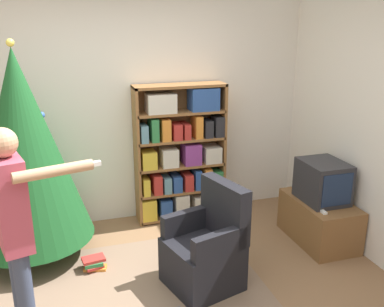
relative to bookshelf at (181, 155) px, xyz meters
name	(u,v)px	position (x,y,z in m)	size (l,w,h in m)	color
wall_back	(114,108)	(-0.69, 0.22, 0.54)	(8.00, 0.10, 2.60)	silver
bookshelf	(181,155)	(0.00, 0.00, 0.00)	(1.02, 0.28, 1.56)	brown
tv_stand	(319,220)	(1.22, -0.98, -0.53)	(0.50, 0.84, 0.46)	brown
television	(323,181)	(1.22, -0.98, -0.10)	(0.40, 0.49, 0.42)	#28282D
game_remote	(322,211)	(1.07, -1.23, -0.29)	(0.04, 0.12, 0.02)	white
christmas_tree	(23,148)	(-1.61, -0.43, 0.35)	(1.15, 1.15, 2.08)	#4C3323
armchair	(206,251)	(-0.16, -1.36, -0.44)	(0.70, 0.69, 0.92)	black
standing_person	(15,227)	(-1.60, -1.74, 0.20)	(0.70, 0.45, 1.62)	#38425B
book_pile_near_tree	(94,263)	(-1.09, -0.84, -0.70)	(0.23, 0.18, 0.12)	orange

